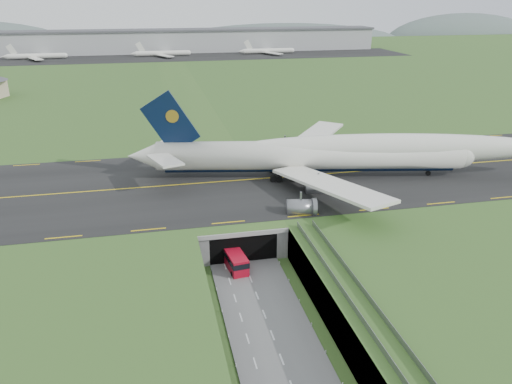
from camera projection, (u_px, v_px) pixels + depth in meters
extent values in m
plane|color=#2D5522|center=(253.00, 286.00, 80.84)|extent=(900.00, 900.00, 0.00)
cube|color=gray|center=(253.00, 270.00, 79.73)|extent=(800.00, 800.00, 6.00)
cube|color=slate|center=(263.00, 313.00, 73.99)|extent=(12.00, 75.00, 0.20)
cube|color=black|center=(222.00, 182.00, 108.58)|extent=(800.00, 44.00, 0.18)
cube|color=gray|center=(233.00, 209.00, 96.07)|extent=(16.00, 22.00, 1.00)
cube|color=gray|center=(197.00, 224.00, 95.63)|extent=(2.00, 22.00, 6.00)
cube|color=gray|center=(268.00, 218.00, 98.36)|extent=(2.00, 22.00, 6.00)
cube|color=black|center=(238.00, 235.00, 92.64)|extent=(12.00, 12.00, 5.00)
cube|color=#A8A8A3|center=(244.00, 234.00, 86.00)|extent=(17.00, 0.50, 0.80)
cube|color=#A8A8A3|center=(366.00, 315.00, 64.04)|extent=(3.00, 53.00, 0.50)
cube|color=gray|center=(356.00, 311.00, 63.49)|extent=(0.06, 53.00, 1.00)
cube|color=gray|center=(377.00, 308.00, 64.03)|extent=(0.06, 53.00, 1.00)
cylinder|color=#A8A8A3|center=(357.00, 322.00, 67.42)|extent=(0.90, 0.90, 5.60)
cylinder|color=#A8A8A3|center=(327.00, 277.00, 78.32)|extent=(0.90, 0.90, 5.60)
cylinder|color=white|center=(310.00, 155.00, 109.87)|extent=(67.20, 18.98, 6.33)
sphere|color=white|center=(461.00, 154.00, 110.51)|extent=(7.27, 7.27, 6.20)
cone|color=white|center=(143.00, 156.00, 109.16)|extent=(7.94, 7.22, 6.01)
ellipsoid|color=white|center=(392.00, 148.00, 109.69)|extent=(71.73, 19.38, 6.64)
ellipsoid|color=black|center=(457.00, 151.00, 110.20)|extent=(4.87, 3.56, 2.21)
cylinder|color=black|center=(309.00, 166.00, 110.78)|extent=(63.21, 14.74, 2.66)
cube|color=white|center=(310.00, 140.00, 124.97)|extent=(24.64, 26.91, 2.66)
cube|color=white|center=(174.00, 140.00, 115.62)|extent=(10.30, 11.26, 1.01)
cube|color=white|center=(330.00, 185.00, 95.57)|extent=(16.21, 30.26, 2.66)
cube|color=white|center=(165.00, 160.00, 101.84)|extent=(7.44, 11.71, 1.01)
cube|color=black|center=(171.00, 123.00, 106.55)|extent=(12.46, 2.97, 13.99)
cylinder|color=gold|center=(172.00, 116.00, 106.01)|extent=(2.85, 1.21, 2.77)
cylinder|color=slate|center=(307.00, 159.00, 120.10)|extent=(5.67, 4.18, 3.26)
cylinder|color=slate|center=(285.00, 147.00, 129.66)|extent=(5.67, 4.18, 3.26)
cylinder|color=slate|center=(318.00, 188.00, 102.65)|extent=(5.67, 4.18, 3.26)
cylinder|color=slate|center=(300.00, 208.00, 92.91)|extent=(5.67, 4.18, 3.26)
cylinder|color=black|center=(428.00, 173.00, 112.01)|extent=(1.16, 0.69, 1.09)
cube|color=black|center=(289.00, 173.00, 111.35)|extent=(7.14, 7.92, 1.38)
cube|color=#AC0B1F|center=(235.00, 260.00, 85.53)|extent=(3.67, 7.63, 2.94)
cube|color=black|center=(235.00, 257.00, 85.32)|extent=(3.75, 7.74, 0.98)
cube|color=black|center=(235.00, 266.00, 85.98)|extent=(3.42, 7.12, 0.49)
cylinder|color=black|center=(232.00, 274.00, 83.41)|extent=(0.45, 0.92, 0.88)
cylinder|color=black|center=(224.00, 260.00, 87.69)|extent=(0.45, 0.92, 0.88)
cylinder|color=black|center=(247.00, 271.00, 84.21)|extent=(0.45, 0.92, 0.88)
cylinder|color=black|center=(238.00, 258.00, 88.49)|extent=(0.45, 0.92, 0.88)
cube|color=#B2B2B2|center=(165.00, 41.00, 348.46)|extent=(300.00, 22.00, 15.00)
cube|color=#4C4C51|center=(165.00, 30.00, 345.69)|extent=(302.00, 24.00, 1.20)
cube|color=black|center=(168.00, 57.00, 323.91)|extent=(320.00, 50.00, 0.08)
cylinder|color=white|center=(37.00, 56.00, 311.88)|extent=(34.00, 3.20, 3.20)
cylinder|color=white|center=(162.00, 53.00, 327.07)|extent=(34.00, 3.20, 3.20)
cylinder|color=white|center=(268.00, 51.00, 341.01)|extent=(34.00, 3.20, 3.20)
ellipsoid|color=slate|center=(283.00, 46.00, 496.48)|extent=(260.00, 91.00, 44.00)
ellipsoid|color=slate|center=(462.00, 42.00, 535.54)|extent=(180.00, 63.00, 60.00)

